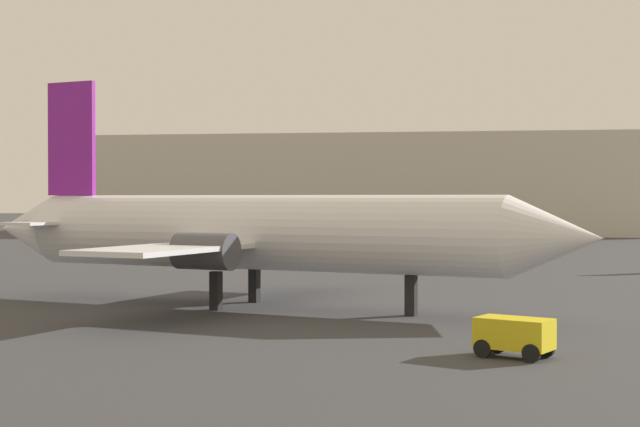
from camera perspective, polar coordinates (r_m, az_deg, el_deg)
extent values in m
cylinder|color=white|center=(45.73, -3.73, -1.13)|extent=(24.28, 10.32, 3.57)
cone|color=white|center=(40.81, 13.85, -1.40)|extent=(4.78, 4.54, 3.57)
cone|color=white|center=(53.98, -16.93, -0.86)|extent=(4.78, 4.54, 3.57)
cube|color=white|center=(46.35, -5.04, -1.77)|extent=(9.73, 20.97, 0.22)
cube|color=white|center=(52.38, -14.97, -0.51)|extent=(4.30, 8.02, 0.15)
cube|color=purple|center=(52.16, -14.61, 4.34)|extent=(2.89, 1.10, 5.97)
cylinder|color=#4C4C54|center=(49.45, -2.02, -1.80)|extent=(3.11, 2.37, 1.65)
cylinder|color=#4C4C54|center=(42.63, -6.87, -2.25)|extent=(3.11, 2.37, 1.65)
cube|color=black|center=(42.70, 5.46, -4.89)|extent=(0.57, 0.57, 1.80)
cube|color=black|center=(48.09, -3.93, -4.23)|extent=(0.57, 0.57, 1.80)
cube|color=black|center=(44.93, -6.23, -4.60)|extent=(0.57, 0.57, 1.80)
cube|color=gold|center=(32.09, 11.51, -7.01)|extent=(2.73, 2.22, 1.00)
cylinder|color=black|center=(31.97, 9.69, -7.94)|extent=(0.63, 0.44, 0.60)
cylinder|color=black|center=(33.02, 10.56, -7.66)|extent=(0.63, 0.44, 0.60)
cylinder|color=black|center=(31.31, 12.51, -8.14)|extent=(0.63, 0.44, 0.60)
cylinder|color=black|center=(32.38, 13.30, -7.84)|extent=(0.63, 0.44, 0.60)
cube|color=beige|center=(144.03, 3.39, 1.68)|extent=(83.17, 25.96, 14.26)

